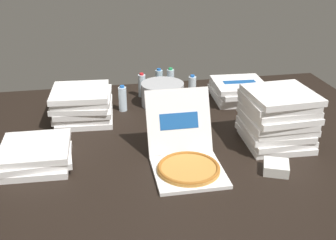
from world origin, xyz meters
The scene contains 14 objects.
ground_plane centered at (0.00, 0.00, -0.01)m, with size 3.20×2.40×0.02m, color black.
open_pizza_box centered at (0.05, -0.26, 0.07)m, with size 0.39×0.56×0.38m.
pizza_stack_right_near centered at (0.68, -0.06, 0.17)m, with size 0.42×0.42×0.35m.
pizza_stack_center_near centered at (-0.52, 0.52, 0.12)m, with size 0.45×0.45×0.23m.
pizza_stack_center_far centered at (0.70, 0.68, 0.08)m, with size 0.42×0.43×0.16m.
pizza_stack_left_mid centered at (-0.79, -0.05, 0.06)m, with size 0.42×0.42×0.12m.
ice_bucket centered at (0.08, 0.69, 0.09)m, with size 0.33×0.33×0.17m, color #B7BABF.
water_bottle_0 centered at (0.05, 0.48, 0.09)m, with size 0.06×0.06×0.20m.
water_bottle_1 centered at (-0.05, 0.89, 0.09)m, with size 0.06×0.06×0.20m.
water_bottle_2 centered at (0.34, 0.77, 0.09)m, with size 0.06×0.06×0.20m.
water_bottle_3 centered at (-0.23, 0.63, 0.09)m, with size 0.06×0.06×0.20m.
water_bottle_4 centered at (0.10, 0.98, 0.09)m, with size 0.06×0.06×0.20m.
water_bottle_5 centered at (0.20, 0.98, 0.09)m, with size 0.06×0.06×0.20m.
napkin_pile centered at (0.54, -0.40, 0.03)m, with size 0.14×0.14×0.06m, color white.
Camera 1 is at (-0.42, -2.27, 1.25)m, focal length 44.54 mm.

